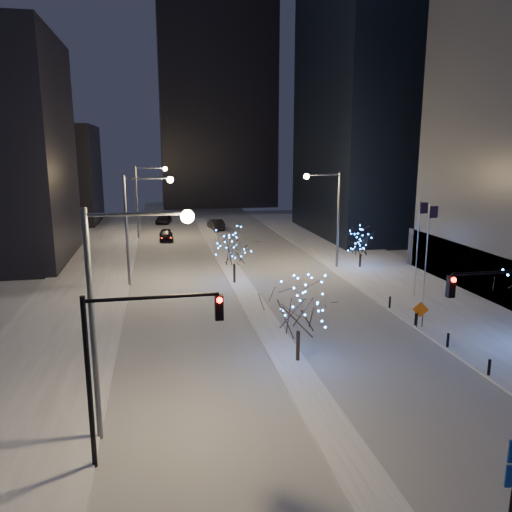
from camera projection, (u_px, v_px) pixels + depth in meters
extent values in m
plane|color=silver|center=(337.00, 439.00, 21.50)|extent=(160.00, 160.00, 0.00)
cube|color=#A9ADB8|center=(226.00, 262.00, 55.07)|extent=(20.00, 130.00, 0.02)
cube|color=white|center=(233.00, 272.00, 50.26)|extent=(2.00, 80.00, 0.15)
cube|color=white|center=(420.00, 291.00, 43.50)|extent=(10.00, 90.00, 0.15)
cube|color=white|center=(71.00, 312.00, 38.02)|extent=(8.00, 90.00, 0.15)
cube|color=black|center=(40.00, 175.00, 82.04)|extent=(18.00, 16.00, 16.00)
cube|color=black|center=(217.00, 107.00, 106.45)|extent=(24.00, 14.00, 42.00)
cylinder|color=#595E66|center=(93.00, 329.00, 20.48)|extent=(0.24, 0.24, 10.00)
cylinder|color=#595E66|center=(137.00, 214.00, 19.86)|extent=(4.00, 0.16, 0.16)
sphere|color=#F2C779|center=(187.00, 217.00, 20.27)|extent=(0.56, 0.56, 0.56)
cylinder|color=#595E66|center=(127.00, 232.00, 44.45)|extent=(0.24, 0.24, 10.00)
cylinder|color=#595E66|center=(147.00, 178.00, 43.84)|extent=(4.00, 0.16, 0.16)
sphere|color=#F2C779|center=(170.00, 180.00, 44.25)|extent=(0.56, 0.56, 0.56)
cylinder|color=#595E66|center=(137.00, 203.00, 68.43)|extent=(0.24, 0.24, 10.00)
cylinder|color=#595E66|center=(150.00, 168.00, 67.82)|extent=(4.00, 0.16, 0.16)
sphere|color=#F2C779|center=(165.00, 169.00, 68.23)|extent=(0.56, 0.56, 0.56)
cylinder|color=#595E66|center=(338.00, 221.00, 51.30)|extent=(0.24, 0.24, 10.00)
cylinder|color=#595E66|center=(323.00, 175.00, 49.98)|extent=(3.50, 0.16, 0.16)
sphere|color=#F2C779|center=(306.00, 176.00, 49.68)|extent=(0.56, 0.56, 0.56)
cylinder|color=black|center=(89.00, 385.00, 18.87)|extent=(0.20, 0.20, 7.00)
cylinder|color=black|center=(152.00, 297.00, 18.65)|extent=(5.00, 0.14, 0.14)
cube|color=black|center=(219.00, 308.00, 19.24)|extent=(0.32, 0.28, 1.00)
sphere|color=#FF0C05|center=(220.00, 300.00, 18.99)|extent=(0.22, 0.22, 0.22)
cylinder|color=black|center=(502.00, 272.00, 22.54)|extent=(5.00, 0.14, 0.14)
cube|color=black|center=(451.00, 286.00, 22.18)|extent=(0.32, 0.28, 1.00)
sphere|color=#FF0C05|center=(454.00, 280.00, 21.94)|extent=(0.22, 0.22, 0.22)
cylinder|color=silver|center=(426.00, 256.00, 38.43)|extent=(0.10, 0.10, 8.00)
cube|color=black|center=(434.00, 212.00, 37.78)|extent=(0.70, 0.03, 0.90)
cylinder|color=silver|center=(417.00, 249.00, 40.94)|extent=(0.10, 0.10, 8.00)
cube|color=black|center=(424.00, 208.00, 40.29)|extent=(0.70, 0.03, 0.90)
cylinder|color=black|center=(489.00, 367.00, 27.14)|extent=(0.16, 0.16, 0.90)
cylinder|color=black|center=(448.00, 340.00, 30.98)|extent=(0.16, 0.16, 0.90)
cylinder|color=black|center=(416.00, 319.00, 34.81)|extent=(0.16, 0.16, 0.90)
cylinder|color=black|center=(390.00, 302.00, 38.65)|extent=(0.16, 0.16, 0.90)
imported|color=black|center=(166.00, 235.00, 67.85)|extent=(1.83, 4.55, 1.55)
imported|color=black|center=(216.00, 224.00, 76.90)|extent=(2.40, 5.14, 1.63)
imported|color=black|center=(164.00, 219.00, 83.51)|extent=(3.00, 5.60, 1.54)
cylinder|color=black|center=(298.00, 346.00, 28.97)|extent=(0.22, 0.22, 1.78)
cylinder|color=black|center=(234.00, 273.00, 45.94)|extent=(0.22, 0.22, 1.74)
cylinder|color=black|center=(360.00, 261.00, 52.02)|extent=(0.22, 0.22, 1.35)
cylinder|color=black|center=(417.00, 320.00, 34.42)|extent=(0.06, 0.06, 1.07)
cylinder|color=black|center=(422.00, 319.00, 34.49)|extent=(0.06, 0.06, 1.07)
cube|color=orange|center=(421.00, 309.00, 34.30)|extent=(1.04, 0.45, 1.11)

